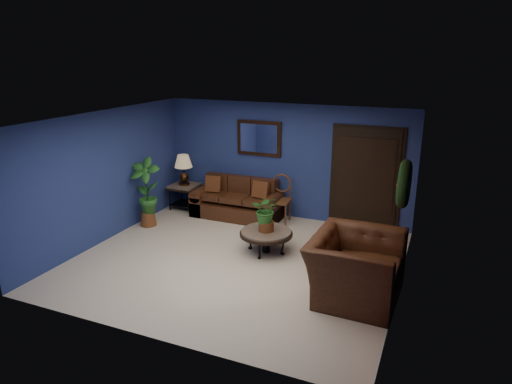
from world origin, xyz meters
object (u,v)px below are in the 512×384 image
at_px(coffee_table, 266,234).
at_px(table_lamp, 183,166).
at_px(sofa, 238,204).
at_px(side_chair, 280,196).
at_px(end_table, 185,190).
at_px(armchair, 355,267).

xyz_separation_m(coffee_table, table_lamp, (-2.65, 1.52, 0.66)).
bearing_deg(sofa, coffee_table, -50.34).
relative_size(table_lamp, side_chair, 0.66).
distance_m(coffee_table, end_table, 3.05).
distance_m(table_lamp, side_chair, 2.38).
bearing_deg(sofa, side_chair, 3.07).
height_order(side_chair, armchair, side_chair).
bearing_deg(armchair, sofa, 52.94).
bearing_deg(end_table, sofa, 1.01).
xyz_separation_m(side_chair, armchair, (2.11, -2.54, -0.11)).
relative_size(sofa, armchair, 1.35).
xyz_separation_m(sofa, armchair, (3.08, -2.49, 0.18)).
distance_m(table_lamp, armchair, 5.12).
distance_m(sofa, side_chair, 1.02).
relative_size(table_lamp, armchair, 0.47).
relative_size(coffee_table, end_table, 1.53).
relative_size(side_chair, armchair, 0.71).
bearing_deg(table_lamp, sofa, 1.01).
bearing_deg(side_chair, sofa, 178.23).
xyz_separation_m(end_table, armchair, (4.45, -2.47, 0.03)).
relative_size(end_table, armchair, 0.44).
height_order(end_table, side_chair, side_chair).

